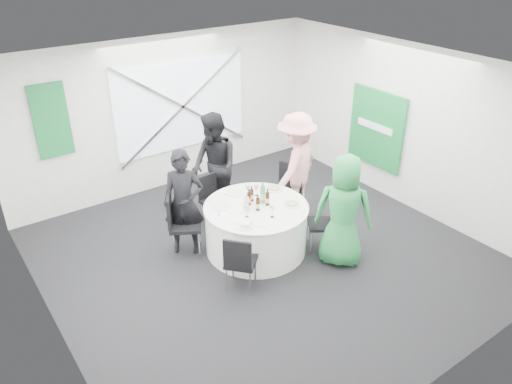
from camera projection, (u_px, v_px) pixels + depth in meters
floor at (264, 255)px, 7.57m from camera, size 6.00×6.00×0.00m
ceiling at (265, 72)px, 6.25m from camera, size 6.00×6.00×0.00m
wall_back at (166, 114)px, 9.06m from camera, size 6.00×0.00×6.00m
wall_front at (451, 283)px, 4.76m from camera, size 6.00×0.00×6.00m
wall_left at (41, 243)px, 5.37m from camera, size 0.00×6.00×6.00m
wall_right at (406, 127)px, 8.45m from camera, size 0.00×6.00×6.00m
window_panel at (182, 106)px, 9.14m from camera, size 2.60×0.03×1.60m
window_brace_a at (183, 106)px, 9.11m from camera, size 2.63×0.05×1.84m
window_brace_b at (183, 106)px, 9.11m from camera, size 2.63×0.05×1.84m
green_banner at (51, 121)px, 7.85m from camera, size 0.55×0.04×1.20m
green_sign at (376, 129)px, 8.94m from camera, size 0.05×1.20×1.40m
banquet_table at (256, 228)px, 7.53m from camera, size 1.56×1.56×0.76m
chair_back at (212, 196)px, 8.21m from camera, size 0.42×0.42×0.83m
chair_back_left at (179, 219)px, 7.35m from camera, size 0.63×0.63×1.01m
chair_back_right at (287, 188)px, 8.25m from camera, size 0.60×0.59×0.98m
chair_front_right at (327, 219)px, 7.50m from camera, size 0.56×0.56×0.89m
chair_front_left at (240, 260)px, 6.60m from camera, size 0.56×0.56×0.87m
person_man_back_left at (184, 203)px, 7.31m from camera, size 0.72×0.67×1.65m
person_man_back at (214, 166)px, 8.24m from camera, size 0.53×0.90×1.80m
person_woman_pink at (296, 166)px, 8.24m from camera, size 1.29×0.96×1.82m
person_woman_green at (344, 211)px, 7.05m from camera, size 0.95×0.98×1.70m
plate_back at (235, 193)px, 7.71m from camera, size 0.27×0.27×0.01m
plate_back_left at (222, 206)px, 7.35m from camera, size 0.30×0.30×0.01m
plate_back_right at (274, 188)px, 7.82m from camera, size 0.29×0.29×0.04m
plate_front_right at (292, 204)px, 7.38m from camera, size 0.27×0.27×0.04m
plate_front_left at (245, 226)px, 6.87m from camera, size 0.28×0.28×0.01m
napkin at (246, 223)px, 6.86m from camera, size 0.22×0.22×0.05m
beer_bottle_a at (249, 199)px, 7.35m from camera, size 0.06×0.06×0.26m
beer_bottle_b at (252, 195)px, 7.46m from camera, size 0.06×0.06×0.25m
beer_bottle_c at (267, 199)px, 7.34m from camera, size 0.06×0.06×0.27m
beer_bottle_d at (258, 204)px, 7.21m from camera, size 0.06×0.06×0.26m
green_water_bottle at (263, 195)px, 7.39m from camera, size 0.08×0.08×0.33m
clear_water_bottle at (246, 204)px, 7.19m from camera, size 0.08×0.08×0.28m
wine_glass_a at (272, 209)px, 7.03m from camera, size 0.07×0.07×0.17m
wine_glass_b at (256, 188)px, 7.59m from camera, size 0.07×0.07×0.17m
wine_glass_c at (248, 188)px, 7.59m from camera, size 0.07×0.07×0.17m
wine_glass_d at (247, 209)px, 7.03m from camera, size 0.07×0.07×0.17m
fork_a at (235, 224)px, 6.91m from camera, size 0.11×0.12×0.01m
knife_a at (259, 227)px, 6.85m from camera, size 0.11×0.12×0.01m
fork_b at (246, 189)px, 7.84m from camera, size 0.15×0.02×0.01m
knife_b at (229, 194)px, 7.70m from camera, size 0.15×0.03×0.01m
fork_c at (218, 203)px, 7.42m from camera, size 0.08×0.14×0.01m
knife_c at (219, 214)px, 7.16m from camera, size 0.09×0.14×0.01m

